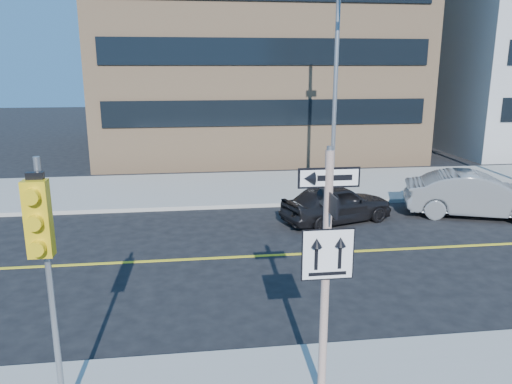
{
  "coord_description": "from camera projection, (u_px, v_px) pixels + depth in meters",
  "views": [
    {
      "loc": [
        -1.96,
        -9.32,
        5.32
      ],
      "look_at": [
        -0.21,
        4.0,
        1.91
      ],
      "focal_mm": 35.0,
      "sensor_mm": 36.0,
      "label": 1
    }
  ],
  "objects": [
    {
      "name": "ground",
      "position": [
        291.0,
        325.0,
        10.52
      ],
      "size": [
        120.0,
        120.0,
        0.0
      ],
      "primitive_type": "plane",
      "color": "black",
      "rests_on": "ground"
    },
    {
      "name": "sign_pole",
      "position": [
        326.0,
        263.0,
        7.5
      ],
      "size": [
        0.92,
        0.92,
        4.06
      ],
      "color": "silver",
      "rests_on": "near_sidewalk"
    },
    {
      "name": "traffic_signal",
      "position": [
        42.0,
        241.0,
        6.71
      ],
      "size": [
        0.32,
        0.45,
        4.0
      ],
      "color": "gray",
      "rests_on": "near_sidewalk"
    },
    {
      "name": "parked_car_a",
      "position": [
        337.0,
        203.0,
        17.33
      ],
      "size": [
        2.76,
        4.26,
        1.35
      ],
      "primitive_type": "imported",
      "rotation": [
        0.0,
        0.0,
        1.89
      ],
      "color": "black",
      "rests_on": "ground"
    },
    {
      "name": "parked_car_b",
      "position": [
        476.0,
        195.0,
        17.95
      ],
      "size": [
        3.18,
        5.17,
        1.61
      ],
      "primitive_type": "imported",
      "rotation": [
        0.0,
        0.0,
        1.24
      ],
      "color": "slate",
      "rests_on": "ground"
    },
    {
      "name": "streetlight_a",
      "position": [
        337.0,
        80.0,
        20.19
      ],
      "size": [
        0.55,
        2.25,
        8.0
      ],
      "color": "gray",
      "rests_on": "far_sidewalk"
    },
    {
      "name": "building_brick",
      "position": [
        248.0,
        8.0,
        32.58
      ],
      "size": [
        18.0,
        18.0,
        18.0
      ],
      "primitive_type": "cube",
      "color": "tan",
      "rests_on": "ground"
    }
  ]
}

